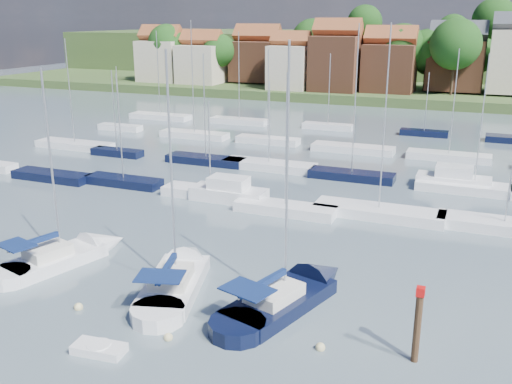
% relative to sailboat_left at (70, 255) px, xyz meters
% --- Properties ---
extents(ground, '(260.00, 260.00, 0.00)m').
position_rel_sailboat_left_xyz_m(ground, '(9.88, 36.33, -0.36)').
color(ground, '#495A64').
rests_on(ground, ground).
extents(sailboat_left, '(5.59, 10.82, 14.27)m').
position_rel_sailboat_left_xyz_m(sailboat_left, '(0.00, 0.00, 0.00)').
color(sailboat_left, white).
rests_on(sailboat_left, ground).
extents(sailboat_centre, '(6.06, 11.96, 15.71)m').
position_rel_sailboat_left_xyz_m(sailboat_centre, '(8.61, 0.01, -0.01)').
color(sailboat_centre, white).
rests_on(sailboat_centre, ground).
extents(sailboat_navy, '(6.42, 12.18, 16.32)m').
position_rel_sailboat_left_xyz_m(sailboat_navy, '(16.15, 0.42, -0.01)').
color(sailboat_navy, black).
rests_on(sailboat_navy, ground).
extents(tender, '(2.76, 1.48, 0.57)m').
position_rel_sailboat_left_xyz_m(tender, '(8.88, -8.66, -0.14)').
color(tender, white).
rests_on(tender, ground).
extents(timber_piling, '(0.40, 0.40, 6.23)m').
position_rel_sailboat_left_xyz_m(timber_piling, '(23.62, -3.47, 0.61)').
color(timber_piling, '#4C331E').
rests_on(timber_piling, ground).
extents(buoy_c, '(0.53, 0.53, 0.53)m').
position_rel_sailboat_left_xyz_m(buoy_c, '(4.99, -5.39, -0.36)').
color(buoy_c, beige).
rests_on(buoy_c, ground).
extents(buoy_d, '(0.49, 0.49, 0.49)m').
position_rel_sailboat_left_xyz_m(buoy_d, '(11.45, -6.28, -0.36)').
color(buoy_d, beige).
rests_on(buoy_d, ground).
extents(buoy_e, '(0.44, 0.44, 0.44)m').
position_rel_sailboat_left_xyz_m(buoy_e, '(16.38, 3.39, -0.36)').
color(buoy_e, '#D85914').
rests_on(buoy_e, ground).
extents(buoy_f, '(0.51, 0.51, 0.51)m').
position_rel_sailboat_left_xyz_m(buoy_f, '(19.07, -4.20, -0.36)').
color(buoy_f, beige).
rests_on(buoy_f, ground).
extents(marina_field, '(79.62, 41.41, 15.93)m').
position_rel_sailboat_left_xyz_m(marina_field, '(11.79, 31.48, 0.07)').
color(marina_field, white).
rests_on(marina_field, ground).
extents(far_shore_town, '(212.46, 90.00, 22.27)m').
position_rel_sailboat_left_xyz_m(far_shore_town, '(12.11, 129.00, 4.25)').
color(far_shore_town, '#42572B').
rests_on(far_shore_town, ground).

